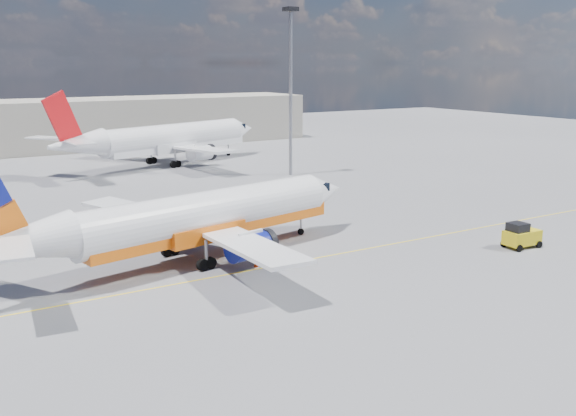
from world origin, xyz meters
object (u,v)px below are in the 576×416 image
main_jet (197,218)px  traffic_cone (256,264)px  second_jet (168,139)px  gse_tug (521,236)px

main_jet → traffic_cone: size_ratio=58.17×
main_jet → second_jet: (14.26, 42.93, 0.45)m
second_jet → traffic_cone: size_ratio=65.91×
main_jet → second_jet: size_ratio=0.88×
second_jet → main_jet: bearing=-127.7°
second_jet → traffic_cone: bearing=-123.2°
gse_tug → second_jet: bearing=100.8°
traffic_cone → gse_tug: bearing=-17.5°
second_jet → gse_tug: (8.13, -52.79, -2.63)m
traffic_cone → second_jet: bearing=76.1°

